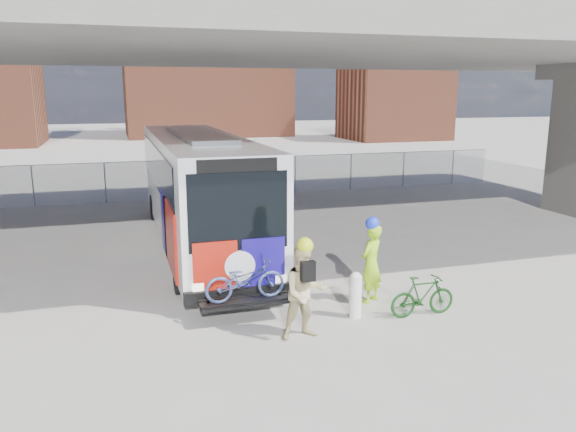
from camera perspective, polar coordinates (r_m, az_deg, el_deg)
name	(u,v)px	position (r m, az deg, el deg)	size (l,w,h in m)	color
ground	(291,271)	(15.77, 0.35, -5.65)	(160.00, 160.00, 0.00)	#9E9991
bus	(198,181)	(18.26, -9.08, 3.51)	(2.67, 12.91, 3.69)	silver
overpass	(254,40)	(18.91, -3.46, 17.43)	(40.00, 16.00, 7.95)	#605E59
chainlink_fence	(215,167)	(26.90, -7.42, 4.94)	(30.00, 0.06, 30.00)	gray
brick_buildings	(166,87)	(62.78, -12.27, 12.68)	(54.00, 22.00, 12.00)	brown
smokestack	(265,28)	(72.12, -2.37, 18.52)	(2.20, 2.20, 25.00)	brown
bollard	(355,293)	(12.60, 6.87, -7.79)	(0.27, 0.27, 1.05)	white
cyclist_hivis	(371,261)	(13.43, 8.45, -4.56)	(0.83, 0.77, 2.08)	#94D716
cyclist_tan	(305,291)	(11.38, 1.72, -7.63)	(0.96, 0.76, 2.11)	#C9B881
bike_parked	(423,296)	(12.96, 13.52, -7.91)	(0.44, 1.56, 0.94)	#143E15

